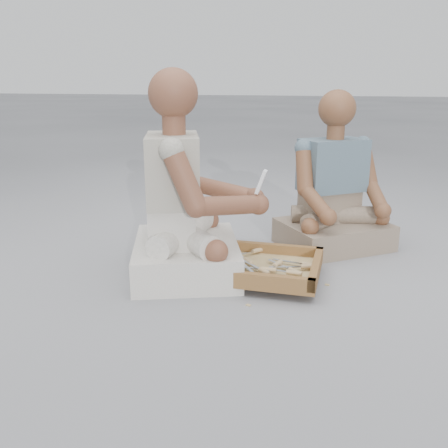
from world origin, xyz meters
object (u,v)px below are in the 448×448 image
(tool_tray, at_px, (259,267))
(craftsman, at_px, (184,207))
(companion, at_px, (334,196))
(carved_panel, at_px, (222,266))

(tool_tray, bearing_deg, craftsman, -178.92)
(tool_tray, relative_size, companion, 0.66)
(carved_panel, bearing_deg, tool_tray, -19.89)
(carved_panel, xyz_separation_m, craftsman, (-0.16, -0.08, 0.31))
(craftsman, relative_size, companion, 1.12)
(carved_panel, distance_m, tool_tray, 0.22)
(craftsman, bearing_deg, carved_panel, 95.24)
(carved_panel, relative_size, companion, 0.65)
(carved_panel, bearing_deg, companion, 46.36)
(tool_tray, height_order, craftsman, craftsman)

